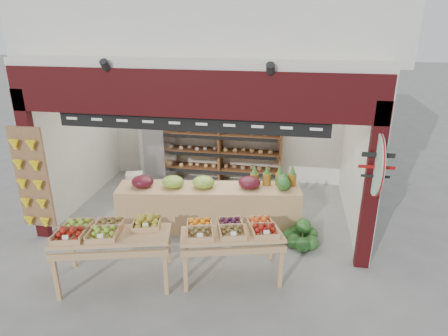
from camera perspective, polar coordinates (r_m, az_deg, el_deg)
ground at (r=7.83m, az=-2.61°, el=-7.40°), size 60.00×60.00×0.00m
shop_structure at (r=8.47m, az=-0.57°, el=22.36°), size 6.36×5.12×5.40m
banana_board at (r=7.46m, az=-25.80°, el=-1.66°), size 0.60×0.15×1.80m
gift_sign at (r=6.04m, az=20.97°, el=0.47°), size 0.04×0.93×0.92m
back_shelving at (r=9.21m, az=-0.55°, el=4.54°), size 2.85×0.47×1.77m
refrigerator at (r=9.44m, az=-9.36°, el=2.75°), size 0.73×0.73×1.61m
cardboard_stack at (r=8.80m, az=-11.21°, el=-2.88°), size 0.99×0.80×0.60m
mid_counter at (r=7.35m, az=-2.23°, el=-5.42°), size 3.35×1.12×1.04m
display_table_left at (r=6.06m, az=-16.52°, el=-8.83°), size 1.79×1.27×1.03m
display_table_right at (r=5.95m, az=1.03°, el=-9.03°), size 1.65×1.17×0.96m
watermelon_pile at (r=7.08m, az=10.91°, el=-9.61°), size 0.63×0.63×0.49m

